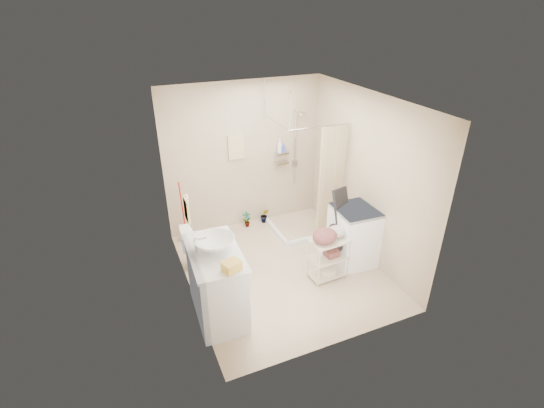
{
  "coord_description": "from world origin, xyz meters",
  "views": [
    {
      "loc": [
        -2.08,
        -4.48,
        3.73
      ],
      "look_at": [
        -0.06,
        0.25,
        1.04
      ],
      "focal_mm": 26.0,
      "sensor_mm": 36.0,
      "label": 1
    }
  ],
  "objects": [
    {
      "name": "floor",
      "position": [
        0.0,
        0.0,
        0.0
      ],
      "size": [
        3.2,
        3.2,
        0.0
      ],
      "primitive_type": "plane",
      "color": "beige",
      "rests_on": "ground"
    },
    {
      "name": "ceiling",
      "position": [
        0.0,
        0.0,
        2.6
      ],
      "size": [
        2.8,
        3.2,
        0.04
      ],
      "primitive_type": "cube",
      "color": "silver",
      "rests_on": "ground"
    },
    {
      "name": "wall_back",
      "position": [
        0.0,
        1.6,
        1.3
      ],
      "size": [
        2.8,
        0.04,
        2.6
      ],
      "primitive_type": "cube",
      "color": "#C2B196",
      "rests_on": "ground"
    },
    {
      "name": "wall_front",
      "position": [
        0.0,
        -1.6,
        1.3
      ],
      "size": [
        2.8,
        0.04,
        2.6
      ],
      "primitive_type": "cube",
      "color": "#C2B196",
      "rests_on": "ground"
    },
    {
      "name": "wall_left",
      "position": [
        -1.4,
        0.0,
        1.3
      ],
      "size": [
        0.04,
        3.2,
        2.6
      ],
      "primitive_type": "cube",
      "color": "#C2B196",
      "rests_on": "ground"
    },
    {
      "name": "wall_right",
      "position": [
        1.4,
        0.0,
        1.3
      ],
      "size": [
        0.04,
        3.2,
        2.6
      ],
      "primitive_type": "cube",
      "color": "#C2B196",
      "rests_on": "ground"
    },
    {
      "name": "vanity",
      "position": [
        -1.16,
        -0.52,
        0.49
      ],
      "size": [
        0.68,
        1.14,
        0.98
      ],
      "primitive_type": "cube",
      "rotation": [
        0.0,
        0.0,
        -0.05
      ],
      "color": "silver",
      "rests_on": "ground"
    },
    {
      "name": "sink",
      "position": [
        -1.14,
        -0.49,
        1.07
      ],
      "size": [
        0.58,
        0.58,
        0.17
      ],
      "primitive_type": "imported",
      "rotation": [
        0.0,
        0.0,
        0.17
      ],
      "color": "silver",
      "rests_on": "vanity"
    },
    {
      "name": "counter_basket",
      "position": [
        -1.07,
        -0.96,
        1.04
      ],
      "size": [
        0.24,
        0.22,
        0.11
      ],
      "primitive_type": "cube",
      "rotation": [
        0.0,
        0.0,
        0.35
      ],
      "color": "gold",
      "rests_on": "vanity"
    },
    {
      "name": "floor_basket",
      "position": [
        -0.98,
        -0.91,
        0.08
      ],
      "size": [
        0.3,
        0.24,
        0.16
      ],
      "primitive_type": "cube",
      "rotation": [
        0.0,
        0.0,
        -0.06
      ],
      "color": "gold",
      "rests_on": "ground"
    },
    {
      "name": "toilet",
      "position": [
        -1.04,
        0.57,
        0.35
      ],
      "size": [
        0.73,
        0.46,
        0.71
      ],
      "primitive_type": "imported",
      "rotation": [
        0.0,
        0.0,
        1.48
      ],
      "color": "white",
      "rests_on": "ground"
    },
    {
      "name": "mop",
      "position": [
        -1.22,
        1.43,
        0.58
      ],
      "size": [
        0.14,
        0.14,
        1.16
      ],
      "primitive_type": null,
      "rotation": [
        0.0,
        0.0,
        0.33
      ],
      "color": "red",
      "rests_on": "ground"
    },
    {
      "name": "potted_plant_a",
      "position": [
        -0.05,
        1.44,
        0.15
      ],
      "size": [
        0.16,
        0.11,
        0.3
      ],
      "primitive_type": "imported",
      "rotation": [
        0.0,
        0.0,
        -0.04
      ],
      "color": "brown",
      "rests_on": "ground"
    },
    {
      "name": "potted_plant_b",
      "position": [
        0.31,
        1.46,
        0.14
      ],
      "size": [
        0.19,
        0.17,
        0.29
      ],
      "primitive_type": "imported",
      "rotation": [
        0.0,
        0.0,
        -0.33
      ],
      "color": "brown",
      "rests_on": "ground"
    },
    {
      "name": "hanging_towel",
      "position": [
        -0.15,
        1.58,
        1.5
      ],
      "size": [
        0.28,
        0.03,
        0.42
      ],
      "primitive_type": "cube",
      "color": "beige",
      "rests_on": "wall_back"
    },
    {
      "name": "towel_ring",
      "position": [
        -1.38,
        -0.2,
        1.47
      ],
      "size": [
        0.04,
        0.22,
        0.34
      ],
      "primitive_type": null,
      "color": "#FDEF9D",
      "rests_on": "wall_left"
    },
    {
      "name": "tp_holder",
      "position": [
        -1.36,
        0.05,
        0.72
      ],
      "size": [
        0.08,
        0.12,
        0.14
      ],
      "primitive_type": null,
      "color": "white",
      "rests_on": "wall_left"
    },
    {
      "name": "shower",
      "position": [
        0.85,
        1.05,
        1.05
      ],
      "size": [
        1.1,
        1.1,
        2.1
      ],
      "primitive_type": null,
      "color": "silver",
      "rests_on": "ground"
    },
    {
      "name": "shampoo_bottle_a",
      "position": [
        0.63,
        1.52,
        1.44
      ],
      "size": [
        0.1,
        0.1,
        0.24
      ],
      "primitive_type": "imported",
      "rotation": [
        0.0,
        0.0,
        -0.11
      ],
      "color": "white",
      "rests_on": "shower"
    },
    {
      "name": "shampoo_bottle_b",
      "position": [
        0.68,
        1.51,
        1.41
      ],
      "size": [
        0.08,
        0.08,
        0.17
      ],
      "primitive_type": "imported",
      "rotation": [
        0.0,
        0.0,
        -0.05
      ],
      "color": "#34499A",
      "rests_on": "shower"
    },
    {
      "name": "washing_machine",
      "position": [
        1.14,
        -0.21,
        0.47
      ],
      "size": [
        0.67,
        0.69,
        0.94
      ],
      "primitive_type": "cube",
      "rotation": [
        0.0,
        0.0,
        -0.05
      ],
      "color": "white",
      "rests_on": "ground"
    },
    {
      "name": "laundry_rack",
      "position": [
        0.57,
        -0.41,
        0.38
      ],
      "size": [
        0.58,
        0.36,
        0.77
      ],
      "primitive_type": null,
      "rotation": [
        0.0,
        0.0,
        0.06
      ],
      "color": "beige",
      "rests_on": "ground"
    },
    {
      "name": "ironing_board",
      "position": [
        0.98,
        -0.14,
        0.63
      ],
      "size": [
        0.37,
        0.25,
        1.25
      ],
      "primitive_type": null,
      "rotation": [
        0.0,
        0.0,
        0.44
      ],
      "color": "black",
      "rests_on": "ground"
    }
  ]
}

